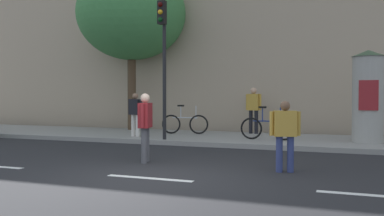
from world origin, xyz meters
The scene contains 13 objects.
ground_plane centered at (0.00, 0.00, 0.00)m, with size 80.00×80.00×0.00m, color #232326.
sidewalk_curb centered at (0.00, 7.00, 0.07)m, with size 36.00×4.00×0.15m, color gray.
lane_markings centered at (0.00, 0.00, 0.00)m, with size 25.80×0.16×0.01m.
building_backdrop centered at (0.00, 12.00, 5.86)m, with size 36.00×5.00×11.71m, color tan.
traffic_light centered at (-2.08, 5.24, 3.16)m, with size 0.24×0.45×4.49m.
poster_column centered at (4.14, 6.73, 1.59)m, with size 1.01×1.01×2.84m.
street_tree centered at (-5.00, 8.47, 5.01)m, with size 4.55×4.55×6.81m.
pedestrian_in_red_top centered at (2.36, 1.58, 0.87)m, with size 0.62×0.36×1.49m.
pedestrian_tallest centered at (-0.95, 1.71, 0.98)m, with size 0.34×0.66×1.65m.
pedestrian_with_backpack centered at (-3.44, 5.88, 1.04)m, with size 0.61×0.41×1.53m.
pedestrian_in_light_jacket centered at (0.22, 8.44, 1.18)m, with size 0.62×0.34×1.74m.
bicycle_leaning centered at (-2.17, 7.41, 0.54)m, with size 1.75×0.42×1.09m.
bicycle_upright centered at (1.11, 6.39, 0.54)m, with size 1.77×0.10×1.09m.
Camera 1 is at (3.59, -7.27, 1.61)m, focal length 39.41 mm.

